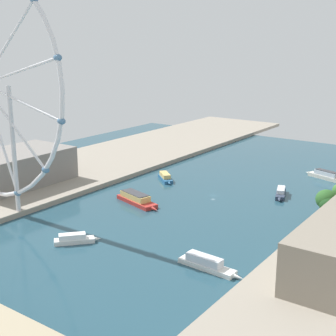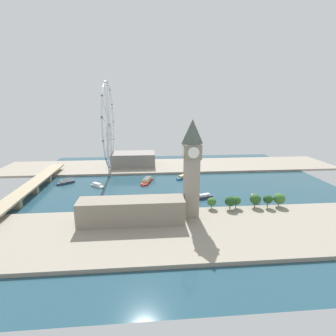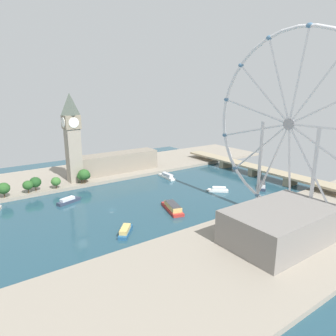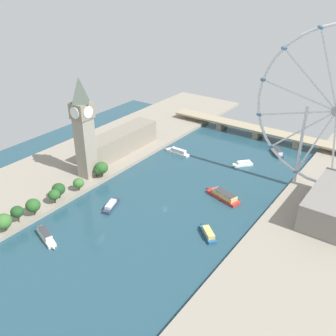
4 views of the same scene
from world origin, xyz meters
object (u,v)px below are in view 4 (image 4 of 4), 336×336
object	(u,v)px
tour_boat_3	(277,152)
tour_boat_1	(243,164)
ferris_wheel	(336,112)
tour_boat_4	(112,205)
tour_boat_0	(208,233)
tour_boat_5	(178,152)
parliament_block	(120,142)
river_bridge	(258,130)
tour_boat_2	(223,196)
tour_boat_6	(46,236)
clock_tower	(83,127)

from	to	relation	value
tour_boat_3	tour_boat_1	bearing A→B (deg)	118.77
ferris_wheel	tour_boat_4	xyz separation A→B (m)	(-123.05, -113.65, -66.77)
tour_boat_0	tour_boat_4	size ratio (longest dim) A/B	0.85
tour_boat_5	tour_boat_3	bearing A→B (deg)	-142.21
tour_boat_0	tour_boat_1	world-z (taller)	tour_boat_0
ferris_wheel	tour_boat_1	xyz separation A→B (m)	(-72.10, 8.11, -66.81)
parliament_block	river_bridge	xyz separation A→B (m)	(91.89, 119.33, -5.51)
parliament_block	tour_boat_2	xyz separation A→B (m)	(121.25, -13.97, -10.78)
tour_boat_3	tour_boat_5	size ratio (longest dim) A/B	0.73
tour_boat_4	tour_boat_2	bearing A→B (deg)	-65.44
tour_boat_6	tour_boat_0	bearing A→B (deg)	56.20
parliament_block	tour_boat_2	bearing A→B (deg)	-6.57
tour_boat_1	tour_boat_2	bearing A→B (deg)	53.32
ferris_wheel	tour_boat_6	size ratio (longest dim) A/B	4.65
parliament_block	clock_tower	bearing A→B (deg)	-78.58
parliament_block	ferris_wheel	world-z (taller)	ferris_wheel
parliament_block	river_bridge	world-z (taller)	parliament_block
clock_tower	tour_boat_5	size ratio (longest dim) A/B	2.83
tour_boat_5	tour_boat_2	bearing A→B (deg)	151.06
ferris_wheel	tour_boat_1	world-z (taller)	ferris_wheel
tour_boat_4	tour_boat_6	bearing A→B (deg)	151.13
clock_tower	parliament_block	size ratio (longest dim) A/B	0.96
tour_boat_5	tour_boat_6	distance (m)	162.84
river_bridge	tour_boat_0	bearing A→B (deg)	-76.58
tour_boat_3	tour_boat_4	bearing A→B (deg)	118.11
tour_boat_0	tour_boat_1	bearing A→B (deg)	-35.87
tour_boat_0	tour_boat_2	size ratio (longest dim) A/B	0.58
parliament_block	tour_boat_6	bearing A→B (deg)	-69.31
tour_boat_1	tour_boat_6	bearing A→B (deg)	22.87
river_bridge	tour_boat_6	bearing A→B (deg)	-99.91
river_bridge	tour_boat_4	bearing A→B (deg)	-99.97
parliament_block	tour_boat_1	size ratio (longest dim) A/B	4.79
clock_tower	river_bridge	size ratio (longest dim) A/B	0.42
parliament_block	tour_boat_4	size ratio (longest dim) A/B	3.73
tour_boat_2	tour_boat_4	bearing A→B (deg)	59.84
tour_boat_2	tour_boat_5	world-z (taller)	tour_boat_2
clock_tower	ferris_wheel	world-z (taller)	ferris_wheel
tour_boat_4	tour_boat_5	xyz separation A→B (m)	(-12.75, 108.82, 0.25)
parliament_block	tour_boat_0	xyz separation A→B (m)	(135.25, -62.39, -11.35)
tour_boat_5	river_bridge	bearing A→B (deg)	-115.44
ferris_wheel	tour_boat_3	xyz separation A→B (m)	(-55.16, 50.43, -66.17)
tour_boat_5	tour_boat_0	bearing A→B (deg)	136.41
tour_boat_1	tour_boat_0	bearing A→B (deg)	55.37
clock_tower	tour_boat_6	xyz separation A→B (m)	(37.97, -76.12, -45.07)
tour_boat_3	tour_boat_4	size ratio (longest dim) A/B	0.93
tour_boat_2	tour_boat_4	distance (m)	87.76
tour_boat_1	tour_boat_6	distance (m)	185.77
parliament_block	ferris_wheel	bearing A→B (deg)	12.18
tour_boat_1	tour_boat_2	size ratio (longest dim) A/B	0.53
tour_boat_2	tour_boat_6	world-z (taller)	tour_boat_2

